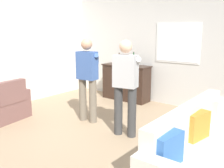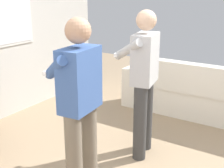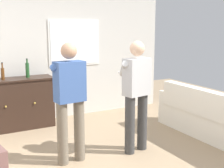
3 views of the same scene
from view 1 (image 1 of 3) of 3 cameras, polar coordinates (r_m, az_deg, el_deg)
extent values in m
plane|color=#9E8466|center=(4.69, -6.20, -10.91)|extent=(10.40, 10.40, 0.00)
cube|color=beige|center=(6.50, 10.25, 8.13)|extent=(5.20, 0.12, 2.80)
cube|color=silver|center=(6.18, 14.72, 9.02)|extent=(1.11, 0.02, 0.95)
cube|color=white|center=(6.18, 14.71, 9.02)|extent=(1.03, 0.03, 0.87)
cube|color=silver|center=(6.49, -23.73, 7.31)|extent=(0.12, 5.20, 2.80)
cube|color=silver|center=(3.65, 19.69, -14.96)|extent=(0.55, 2.23, 0.42)
cube|color=silver|center=(3.54, 17.02, -8.05)|extent=(0.18, 2.23, 0.44)
cube|color=beige|center=(4.31, 22.85, -5.44)|extent=(0.17, 0.41, 0.36)
cube|color=orange|center=(3.52, 18.98, -9.02)|extent=(0.22, 0.42, 0.36)
cube|color=#386BB7|center=(2.77, 12.78, -14.51)|extent=(0.19, 0.41, 0.36)
cube|color=brown|center=(5.70, -23.34, -5.53)|extent=(0.73, 0.73, 0.40)
cube|color=brown|center=(5.39, -22.02, -1.70)|extent=(0.24, 0.65, 0.45)
cube|color=brown|center=(5.89, -20.51, -3.71)|extent=(0.65, 0.22, 0.60)
cube|color=black|center=(6.68, 3.21, 0.24)|extent=(1.27, 0.44, 0.91)
cube|color=black|center=(6.60, 3.26, 4.25)|extent=(1.31, 0.48, 0.03)
sphere|color=#B79338|center=(6.64, 0.25, 0.58)|extent=(0.04, 0.04, 0.04)
sphere|color=#B79338|center=(6.34, 3.88, 0.01)|extent=(0.04, 0.04, 0.04)
cylinder|color=#1E4C23|center=(6.48, 4.95, 5.41)|extent=(0.07, 0.07, 0.27)
cylinder|color=#1E4C23|center=(6.47, 4.97, 6.88)|extent=(0.03, 0.03, 0.07)
cylinder|color=#262626|center=(6.46, 4.98, 7.25)|extent=(0.04, 0.04, 0.02)
cylinder|color=#593314|center=(6.72, 1.64, 5.42)|extent=(0.06, 0.06, 0.21)
cylinder|color=#593314|center=(6.70, 1.64, 6.66)|extent=(0.03, 0.03, 0.09)
cylinder|color=#262626|center=(6.70, 1.65, 7.10)|extent=(0.03, 0.03, 0.02)
cylinder|color=#6B6051|center=(5.18, -6.70, -3.53)|extent=(0.15, 0.15, 0.88)
cylinder|color=#6B6051|center=(5.02, -4.40, -3.98)|extent=(0.15, 0.15, 0.88)
cube|color=#385693|center=(4.95, -5.73, 4.23)|extent=(0.42, 0.26, 0.55)
sphere|color=tan|center=(4.91, -5.83, 9.03)|extent=(0.22, 0.22, 0.22)
cylinder|color=#385693|center=(5.13, -5.65, 5.75)|extent=(0.30, 0.42, 0.29)
cylinder|color=#385693|center=(5.00, -3.57, 5.61)|extent=(0.35, 0.39, 0.29)
cube|color=white|center=(5.20, -3.54, 4.92)|extent=(0.15, 0.05, 0.04)
cylinder|color=#383838|center=(4.45, 1.46, -6.06)|extent=(0.15, 0.15, 0.88)
cylinder|color=#383838|center=(4.35, 4.57, -6.52)|extent=(0.15, 0.15, 0.88)
cube|color=#B7B7B7|center=(4.23, 3.10, 2.94)|extent=(0.44, 0.29, 0.55)
sphere|color=#D8AD8C|center=(4.19, 3.17, 8.55)|extent=(0.22, 0.22, 0.22)
cylinder|color=#B7B7B7|center=(4.41, 2.59, 4.75)|extent=(0.26, 0.43, 0.29)
cylinder|color=#B7B7B7|center=(4.32, 5.38, 4.56)|extent=(0.38, 0.36, 0.29)
cube|color=white|center=(4.52, 4.76, 3.82)|extent=(0.15, 0.07, 0.04)
camera|label=2|loc=(5.73, -32.82, 11.15)|focal=50.00mm
camera|label=3|loc=(4.89, -56.96, 7.78)|focal=50.00mm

